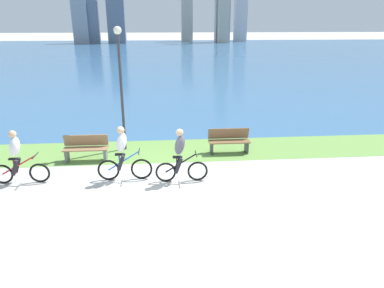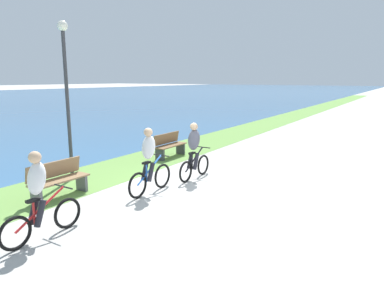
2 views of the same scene
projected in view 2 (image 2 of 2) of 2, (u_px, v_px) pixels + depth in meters
ground_plane at (187, 189)px, 9.15m from camera, size 300.00×300.00×0.00m
grass_strip_bayside at (105, 173)px, 10.77m from camera, size 120.00×2.43×0.01m
cyclist_lead at (194, 151)px, 9.98m from camera, size 1.58×0.52×1.66m
cyclist_trailing at (149, 161)px, 8.70m from camera, size 1.65×0.52×1.70m
cyclist_distant_rear at (39, 196)px, 6.17m from camera, size 1.68×0.52×1.65m
bench_near_path at (58, 180)px, 8.47m from camera, size 1.50×0.47×0.90m
bench_far_along_path at (169, 145)px, 12.84m from camera, size 1.50×0.47×0.90m
lamppost_tall at (66, 80)px, 9.58m from camera, size 0.28×0.28×4.44m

